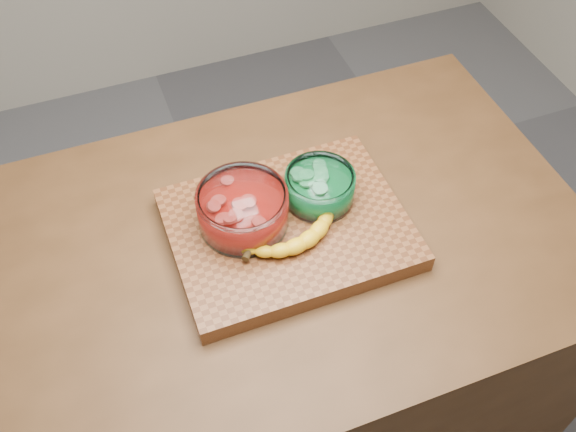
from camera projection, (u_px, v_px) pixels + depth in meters
name	position (u px, v px, depth m)	size (l,w,h in m)	color
ground	(288.00, 415.00, 1.96)	(3.50, 3.50, 0.00)	#5D5C61
counter	(288.00, 344.00, 1.61)	(1.20, 0.80, 0.90)	#4D2E17
cutting_board	(288.00, 229.00, 1.25)	(0.45, 0.35, 0.04)	brown
bowl_red	(243.00, 210.00, 1.20)	(0.17, 0.17, 0.08)	white
bowl_green	(320.00, 187.00, 1.25)	(0.14, 0.14, 0.06)	white
banana	(292.00, 226.00, 1.21)	(0.24, 0.15, 0.04)	gold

